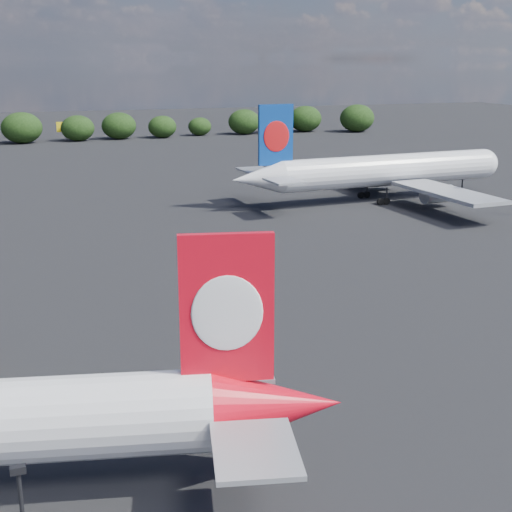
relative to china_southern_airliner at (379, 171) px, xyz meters
name	(u,v)px	position (x,y,z in m)	size (l,w,h in m)	color
ground	(41,234)	(-56.46, -6.56, -5.15)	(500.00, 500.00, 0.00)	black
china_southern_airliner	(379,171)	(0.00, 0.00, 0.00)	(51.81, 49.27, 16.91)	white
billboard_yellow	(65,127)	(-44.46, 115.44, -1.28)	(5.00, 0.30, 5.50)	yellow
horizon_treeline	(51,127)	(-48.56, 113.16, -0.97)	(207.64, 15.95, 9.29)	black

